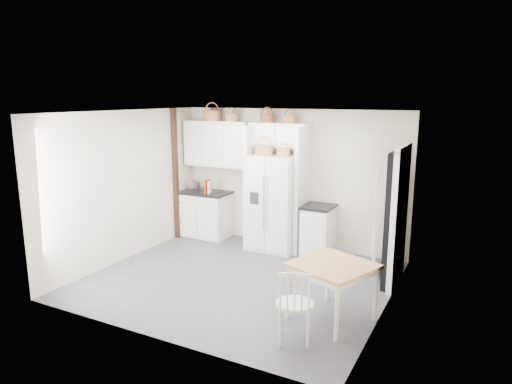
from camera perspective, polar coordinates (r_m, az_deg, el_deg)
The scene contains 28 objects.
floor at distance 7.31m, azimuth -2.16°, elevation -10.88°, with size 4.50×4.50×0.00m, color #363638.
ceiling at distance 6.75m, azimuth -2.34°, elevation 9.93°, with size 4.50×4.50×0.00m, color white.
wall_back at distance 8.67m, azimuth 4.29°, elevation 1.71°, with size 4.50×4.50×0.00m, color #B2AE9F.
wall_left at distance 8.24m, azimuth -15.98°, elevation 0.73°, with size 4.00×4.00×0.00m, color #B2AE9F.
wall_right at distance 6.15m, azimuth 16.32°, elevation -3.01°, with size 4.00×4.00×0.00m, color #B2AE9F.
refrigerator at distance 8.48m, azimuth 2.29°, elevation -1.34°, with size 0.92×0.74×1.78m, color silver.
base_cab_left at distance 9.41m, azimuth -6.28°, elevation -2.84°, with size 0.96×0.61×0.89m, color silver.
base_cab_right at distance 8.36m, azimuth 7.77°, elevation -4.86°, with size 0.50×0.59×0.87m, color silver.
dining_table at distance 6.06m, azimuth 9.51°, elevation -12.17°, with size 0.90×0.90×0.75m, color #A8734A.
windsor_chair at distance 5.48m, azimuth 4.87°, elevation -13.76°, with size 0.45×0.41×0.93m, color silver.
counter_left at distance 9.30m, azimuth -6.35°, elevation -0.06°, with size 1.01×0.65×0.04m, color black.
counter_right at distance 8.24m, azimuth 7.86°, elevation -1.82°, with size 0.53×0.63×0.04m, color black.
toaster at distance 9.39m, azimuth -7.42°, elevation 0.78°, with size 0.29×0.17×0.20m, color silver.
cookbook_red at distance 9.15m, azimuth -6.09°, elevation 0.73°, with size 0.04×0.18×0.27m, color #94240A.
cookbook_cream at distance 9.12m, azimuth -5.81°, elevation 0.61°, with size 0.03×0.16×0.24m, color beige.
basket_upper_b at distance 9.15m, azimuth -5.49°, elevation 9.49°, with size 0.35×0.35×0.21m, color #99552E.
basket_upper_c at distance 8.92m, azimuth -3.01°, elevation 9.28°, with size 0.25×0.25×0.15m, color #99552E.
basket_bridge_a at distance 8.56m, azimuth 1.40°, elevation 9.21°, with size 0.28×0.28×0.16m, color brown.
basket_bridge_b at distance 8.37m, azimuth 4.23°, elevation 9.05°, with size 0.24×0.24×0.14m, color #99552E.
basket_fridge_a at distance 8.29m, azimuth 1.00°, elevation 5.25°, with size 0.34×0.34×0.18m, color #99552E.
basket_fridge_b at distance 8.13m, azimuth 3.44°, elevation 4.90°, with size 0.24×0.24×0.13m, color #99552E.
upper_cabinet at distance 9.13m, azimuth -4.81°, elevation 6.02°, with size 1.40×0.34×0.90m, color silver.
bridge_cabinet at distance 8.47m, azimuth 2.98°, elevation 7.11°, with size 1.12×0.34×0.45m, color silver.
fridge_panel_left at distance 8.72m, azimuth -0.49°, elevation 0.79°, with size 0.08×0.60×2.30m, color silver.
fridge_panel_right at distance 8.30m, azimuth 5.74°, elevation 0.16°, with size 0.08×0.60×2.30m, color silver.
trim_post at distance 9.22m, azimuth -10.03°, elevation 2.17°, with size 0.09×0.09×2.60m, color black.
doorway_void at distance 7.19m, azimuth 17.07°, elevation -3.19°, with size 0.18×0.85×2.05m, color black.
door_slab at distance 7.58m, azimuth 14.86°, elevation -2.30°, with size 0.80×0.04×2.05m, color white.
Camera 1 is at (3.34, -5.86, 2.84)m, focal length 32.00 mm.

